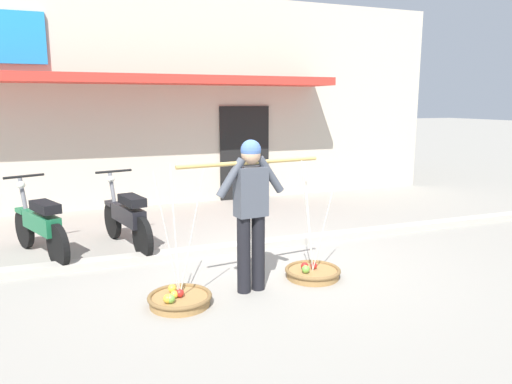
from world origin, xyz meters
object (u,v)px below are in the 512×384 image
Objects in this scene: motorcycle_nearest_shop at (40,226)px; motorcycle_second_in_row at (127,218)px; fruit_basket_left_side at (312,272)px; fruit_basket_right_side at (179,298)px; fruit_vendor at (251,206)px.

motorcycle_second_in_row is (1.14, 0.02, 0.00)m from motorcycle_nearest_shop.
fruit_basket_left_side is 1.69m from fruit_basket_right_side.
fruit_basket_left_side is at bearing -46.49° from motorcycle_second_in_row.
motorcycle_second_in_row is (-1.10, 2.14, -0.52)m from fruit_vendor.
fruit_basket_right_side is at bearing -83.51° from motorcycle_second_in_row.
motorcycle_second_in_row is at bearing 117.15° from fruit_vendor.
motorcycle_second_in_row is (-1.93, 2.03, 0.38)m from fruit_basket_left_side.
motorcycle_nearest_shop and motorcycle_second_in_row have the same top height.
fruit_basket_right_side is 2.65m from motorcycle_nearest_shop.
motorcycle_nearest_shop is at bearing 122.18° from fruit_basket_right_side.
fruit_basket_left_side reaches higher than motorcycle_second_in_row.
fruit_vendor reaches higher than fruit_basket_left_side.
fruit_vendor is 0.95× the size of motorcycle_second_in_row.
fruit_basket_left_side is 1.00× the size of fruit_basket_right_side.
fruit_basket_left_side is (0.83, 0.10, -0.90)m from fruit_vendor.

